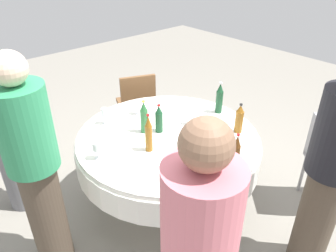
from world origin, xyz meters
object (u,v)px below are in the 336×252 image
Objects in this scene: plate_south at (207,143)px; person_front at (4,127)px; bottle_brown_north at (236,152)px; bottle_amber_near at (149,134)px; bottle_dark_green_rear at (159,119)px; wine_glass_west at (97,147)px; wine_glass_left at (105,113)px; person_north at (35,168)px; wine_glass_mid at (138,104)px; dining_table at (168,149)px; wine_glass_rear at (192,114)px; person_near at (331,170)px; bottle_green_front at (144,118)px; bottle_amber_west at (239,119)px; bottle_dark_green_mid at (219,99)px; plate_outer at (182,159)px; chair_left at (327,158)px; chair_mid at (137,101)px.

plate_south is 1.68m from person_front.
bottle_brown_north is 0.67m from bottle_amber_near.
wine_glass_west is at bearing 179.66° from bottle_dark_green_rear.
bottle_brown_north is 1.84× the size of wine_glass_left.
wine_glass_mid is at bearing -66.67° from person_north.
bottle_amber_near is (-0.26, -0.07, 0.29)m from dining_table.
wine_glass_rear is 1.20m from person_near.
bottle_green_front reaches higher than bottle_brown_north.
bottle_amber_near is (-0.33, 0.58, 0.02)m from bottle_brown_north.
bottle_amber_west is 1.96m from person_front.
bottle_dark_green_mid is 1.26m from wine_glass_west.
bottle_dark_green_rear is at bearing 161.25° from wine_glass_rear.
bottle_dark_green_mid is (0.63, -0.01, 0.29)m from dining_table.
bottle_green_front is 1.33× the size of plate_outer.
plate_south is 0.31m from plate_outer.
person_north is at bearing -73.70° from chair_left.
bottle_brown_north is 0.62m from person_near.
bottle_amber_near is 2.20× the size of wine_glass_mid.
wine_glass_west is 1.97m from chair_left.
bottle_dark_green_rear reaches higher than plate_south.
dining_table is 0.28m from bottle_dark_green_rear.
wine_glass_left is at bearing -120.55° from chair_mid.
wine_glass_left is 0.72× the size of plate_south.
dining_table is 5.89× the size of bottle_amber_west.
bottle_amber_west is 1.46m from chair_mid.
dining_table is at bearing -94.85° from wine_glass_mid.
bottle_dark_green_mid is at bearing 66.86° from bottle_amber_west.
person_near reaches higher than wine_glass_mid.
bottle_green_front is 0.93× the size of bottle_amber_near.
bottle_amber_west is 0.94m from wine_glass_mid.
plate_south is (0.76, -0.41, -0.09)m from wine_glass_west.
bottle_amber_near reaches higher than chair_left.
dining_table is 0.37m from wine_glass_rear.
bottle_green_front is 0.13m from bottle_dark_green_rear.
wine_glass_mid reaches higher than chair_mid.
person_near is (0.62, -1.13, -0.00)m from bottle_amber_near.
bottle_amber_near is at bearing -173.28° from wine_glass_rear.
person_front reaches higher than chair_mid.
bottle_amber_near is at bearing -25.13° from wine_glass_west.
person_near reaches higher than person_front.
chair_left is at bearing -32.65° from wine_glass_west.
bottle_dark_green_mid is at bearing -114.67° from chair_left.
plate_south is 0.96× the size of plate_outer.
bottle_dark_green_mid is 1.38× the size of plate_outer.
wine_glass_west is 0.17× the size of chair_mid.
person_front is at bearing 125.50° from plate_outer.
wine_glass_west reaches higher than plate_south.
person_north is at bearing -176.41° from bottle_green_front.
plate_south is (0.14, -0.32, 0.16)m from dining_table.
bottle_green_front reaches higher than dining_table.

